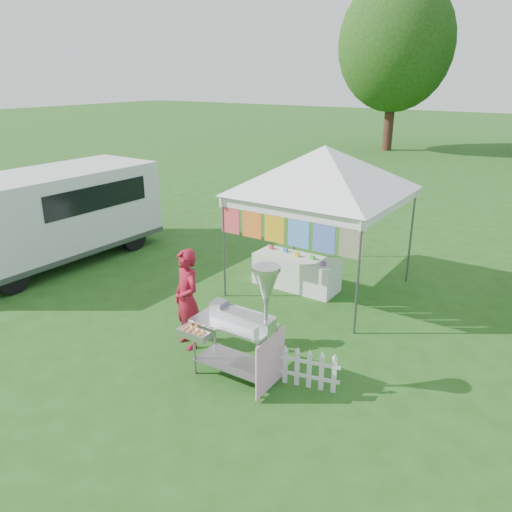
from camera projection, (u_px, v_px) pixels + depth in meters
The scene contains 8 objects.
ground at pixel (217, 362), 7.89m from camera, with size 120.00×120.00×0.00m, color #254A15.
canopy_main at pixel (325, 146), 9.59m from camera, with size 4.24×4.24×3.45m.
tree_left at pixel (396, 44), 27.73m from camera, with size 6.40×6.40×9.53m.
donut_cart at pixel (245, 314), 7.03m from camera, with size 1.35×0.94×1.88m.
vendor at pixel (187, 299), 8.12m from camera, with size 0.62×0.40×1.69m, color maroon.
cargo_van at pixel (55, 214), 11.85m from camera, with size 2.15×5.25×2.17m.
picket_fence at pixel (303, 369), 7.19m from camera, with size 1.05×0.29×0.56m.
display_table at pixel (296, 272), 10.58m from camera, with size 1.80×0.70×0.68m, color white.
Camera 1 is at (4.32, -5.33, 4.30)m, focal length 35.00 mm.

